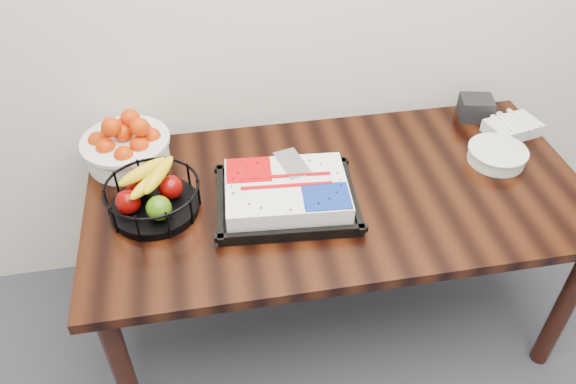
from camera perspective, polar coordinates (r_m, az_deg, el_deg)
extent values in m
cube|color=black|center=(2.06, 5.08, -0.04)|extent=(1.80, 0.90, 0.04)
cylinder|color=black|center=(2.08, -16.32, -17.26)|extent=(0.07, 0.07, 0.71)
cylinder|color=black|center=(2.56, -15.68, -3.17)|extent=(0.07, 0.07, 0.71)
cylinder|color=black|center=(2.41, 26.35, -10.21)|extent=(0.07, 0.07, 0.71)
cylinder|color=black|center=(2.84, 19.02, 0.99)|extent=(0.07, 0.07, 0.71)
cube|color=black|center=(1.97, -0.15, -0.97)|extent=(0.51, 0.41, 0.02)
cube|color=white|center=(1.94, -0.16, 0.07)|extent=(0.44, 0.34, 0.07)
cube|color=#B60308|center=(1.96, -4.19, 2.06)|extent=(0.17, 0.15, 0.00)
cube|color=navy|center=(1.87, 4.07, -0.24)|extent=(0.17, 0.15, 0.00)
cube|color=silver|center=(1.99, 0.20, 2.95)|extent=(0.12, 0.18, 0.00)
cylinder|color=white|center=(2.22, -16.01, 4.08)|extent=(0.31, 0.31, 0.10)
cylinder|color=white|center=(2.19, -16.22, 5.02)|extent=(0.33, 0.33, 0.01)
cylinder|color=black|center=(1.99, -13.34, -1.50)|extent=(0.30, 0.30, 0.03)
torus|color=black|center=(1.93, -13.75, 0.49)|extent=(0.32, 0.32, 0.01)
cylinder|color=white|center=(2.29, 20.43, 3.47)|extent=(0.21, 0.21, 0.05)
cylinder|color=white|center=(2.28, 20.59, 4.02)|extent=(0.22, 0.22, 0.01)
cube|color=silver|center=(2.47, 21.81, 6.08)|extent=(0.23, 0.18, 0.05)
cube|color=black|center=(2.51, 18.51, 8.09)|extent=(0.15, 0.14, 0.09)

